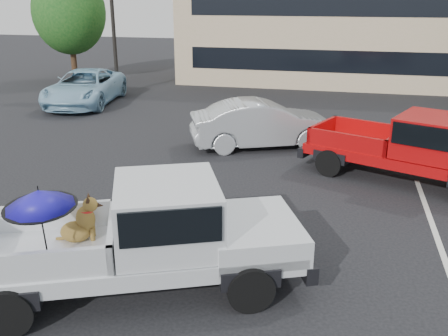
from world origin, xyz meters
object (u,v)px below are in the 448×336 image
at_px(tree_left, 69,12).
at_px(silver_pickup, 153,231).
at_px(silver_sedan, 263,124).
at_px(blue_suv, 85,87).
at_px(red_pickup, 424,147).

xyz_separation_m(tree_left, silver_pickup, (12.02, -18.88, -2.68)).
relative_size(silver_sedan, blue_suv, 0.84).
height_order(silver_pickup, red_pickup, silver_pickup).
bearing_deg(silver_pickup, red_pickup, 28.06).
relative_size(tree_left, silver_sedan, 1.31).
xyz_separation_m(silver_pickup, silver_sedan, (0.44, 8.56, -0.30)).
distance_m(red_pickup, silver_sedan, 5.14).
bearing_deg(tree_left, silver_sedan, -39.63).
bearing_deg(tree_left, blue_suv, -57.04).
bearing_deg(blue_suv, silver_pickup, -66.25).
bearing_deg(silver_pickup, blue_suv, 99.11).
bearing_deg(red_pickup, silver_pickup, -105.99).
xyz_separation_m(red_pickup, blue_suv, (-13.33, 6.94, -0.24)).
relative_size(silver_pickup, red_pickup, 1.03).
relative_size(silver_pickup, silver_sedan, 1.31).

